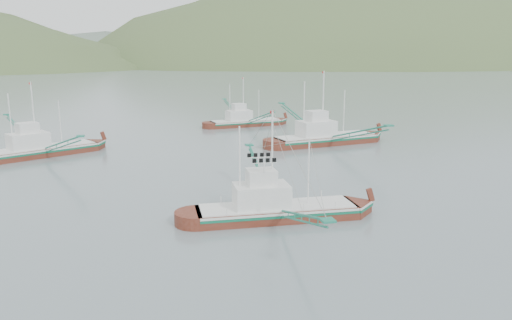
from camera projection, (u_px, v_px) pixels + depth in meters
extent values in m
plane|color=slate|center=(273.00, 211.00, 42.39)|extent=(1200.00, 1200.00, 0.00)
cube|color=#592012|center=(277.00, 217.00, 40.57)|extent=(13.15, 3.90, 1.74)
cube|color=silver|center=(277.00, 208.00, 40.41)|extent=(12.90, 3.96, 0.19)
cube|color=#0E6545|center=(277.00, 210.00, 40.46)|extent=(12.90, 3.98, 0.19)
cube|color=silver|center=(277.00, 206.00, 40.37)|extent=(12.50, 3.70, 0.10)
cube|color=silver|center=(261.00, 196.00, 39.92)|extent=(4.44, 2.92, 1.91)
cube|color=silver|center=(261.00, 177.00, 39.58)|extent=(2.32, 1.99, 1.22)
cylinder|color=white|center=(272.00, 159.00, 39.45)|extent=(0.14, 0.14, 7.83)
cylinder|color=white|center=(240.00, 168.00, 39.06)|extent=(0.12, 0.12, 6.65)
cylinder|color=white|center=(309.00, 172.00, 40.31)|extent=(0.10, 0.10, 5.48)
cube|color=#592012|center=(41.00, 155.00, 64.58)|extent=(14.07, 10.09, 1.87)
cube|color=silver|center=(41.00, 149.00, 64.41)|extent=(13.86, 10.02, 0.21)
cube|color=#0E6545|center=(41.00, 150.00, 64.46)|extent=(13.87, 10.04, 0.21)
cube|color=silver|center=(40.00, 147.00, 64.37)|extent=(13.36, 9.59, 0.11)
cube|color=silver|center=(28.00, 141.00, 63.23)|extent=(5.54, 4.89, 2.06)
cube|color=silver|center=(27.00, 128.00, 62.86)|extent=(3.12, 2.98, 1.31)
cylinder|color=white|center=(34.00, 115.00, 63.16)|extent=(0.15, 0.15, 8.41)
cylinder|color=white|center=(11.00, 122.00, 61.44)|extent=(0.13, 0.13, 7.15)
cylinder|color=white|center=(60.00, 123.00, 65.60)|extent=(0.11, 0.11, 5.89)
cube|color=#592012|center=(246.00, 125.00, 90.09)|extent=(13.23, 5.44, 1.71)
cube|color=silver|center=(246.00, 121.00, 89.93)|extent=(12.99, 5.47, 0.19)
cube|color=#0E6545|center=(246.00, 122.00, 89.98)|extent=(12.99, 5.48, 0.19)
cube|color=silver|center=(246.00, 120.00, 89.90)|extent=(12.57, 5.17, 0.10)
cube|color=silver|center=(239.00, 115.00, 89.22)|extent=(4.67, 3.39, 1.88)
cube|color=silver|center=(239.00, 107.00, 88.88)|extent=(2.50, 2.22, 1.20)
cylinder|color=white|center=(243.00, 99.00, 88.91)|extent=(0.14, 0.14, 7.71)
cylinder|color=white|center=(230.00, 103.00, 88.07)|extent=(0.12, 0.12, 6.55)
cylinder|color=white|center=(259.00, 105.00, 90.30)|extent=(0.10, 0.10, 5.40)
cube|color=#592012|center=(325.00, 143.00, 72.74)|extent=(16.01, 6.90, 2.07)
cube|color=silver|center=(325.00, 137.00, 72.55)|extent=(15.72, 6.92, 0.23)
cube|color=#0E6545|center=(325.00, 138.00, 72.61)|extent=(15.72, 6.94, 0.23)
cube|color=silver|center=(325.00, 135.00, 72.51)|extent=(15.21, 6.55, 0.12)
cube|color=silver|center=(316.00, 129.00, 71.66)|extent=(5.69, 4.20, 2.28)
cube|color=silver|center=(317.00, 116.00, 71.25)|extent=(3.06, 2.73, 1.45)
cylinder|color=white|center=(323.00, 104.00, 71.31)|extent=(0.17, 0.17, 9.31)
cylinder|color=white|center=(304.00, 110.00, 70.23)|extent=(0.14, 0.14, 7.91)
cylinder|color=white|center=(344.00, 112.00, 73.05)|extent=(0.12, 0.12, 6.52)
ellipsoid|color=#465C2F|center=(388.00, 64.00, 505.49)|extent=(684.00, 432.00, 306.00)
ellipsoid|color=slate|center=(170.00, 62.00, 580.85)|extent=(960.00, 400.00, 240.00)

